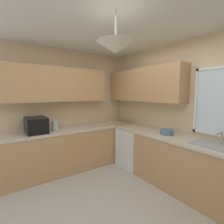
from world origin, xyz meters
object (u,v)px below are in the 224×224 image
at_px(dishwasher, 134,147).
at_px(kettle, 55,126).
at_px(sink_assembly, 216,145).
at_px(microwave, 36,125).
at_px(bowl, 167,132).

distance_m(dishwasher, kettle, 1.76).
bearing_deg(dishwasher, sink_assembly, 1.25).
bearing_deg(microwave, kettle, 86.64).
bearing_deg(bowl, dishwasher, -177.92).
xyz_separation_m(dishwasher, kettle, (-0.64, -1.54, 0.56)).
bearing_deg(bowl, microwave, -127.92).
xyz_separation_m(dishwasher, microwave, (-0.66, -1.88, 0.61)).
relative_size(microwave, kettle, 2.40).
xyz_separation_m(kettle, sink_assembly, (2.29, 1.57, -0.09)).
xyz_separation_m(dishwasher, bowl, (0.83, 0.03, 0.51)).
height_order(microwave, sink_assembly, microwave).
height_order(dishwasher, microwave, microwave).
relative_size(dishwasher, bowl, 3.60).
bearing_deg(microwave, bowl, 52.08).
relative_size(dishwasher, sink_assembly, 1.32).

